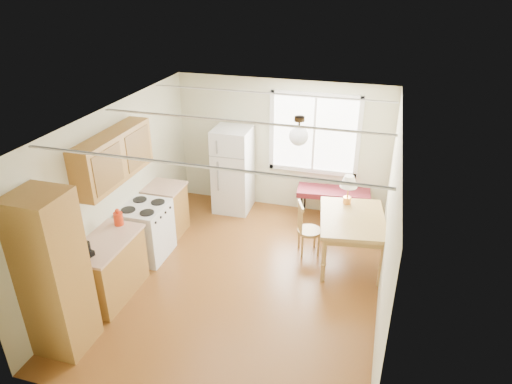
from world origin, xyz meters
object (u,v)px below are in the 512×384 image
at_px(dining_table, 352,223).
at_px(chair, 305,226).
at_px(bench, 333,193).
at_px(refrigerator, 233,170).

height_order(dining_table, chair, chair).
xyz_separation_m(bench, dining_table, (0.44, -1.30, 0.17)).
xyz_separation_m(refrigerator, chair, (1.60, -1.15, -0.31)).
height_order(refrigerator, chair, refrigerator).
xyz_separation_m(bench, chair, (-0.30, -1.25, -0.03)).
height_order(bench, chair, chair).
distance_m(refrigerator, bench, 1.93).
relative_size(dining_table, chair, 1.60).
relative_size(bench, dining_table, 0.95).
height_order(refrigerator, bench, refrigerator).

